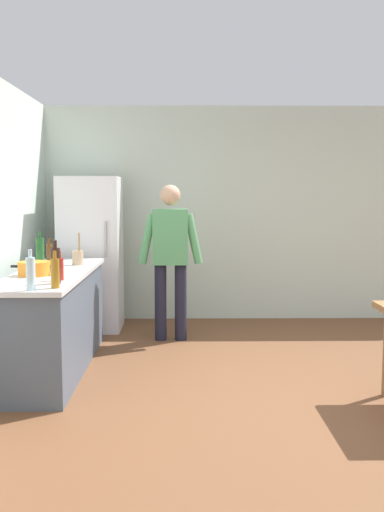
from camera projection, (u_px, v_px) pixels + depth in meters
ground_plane at (286, 398)px, 4.53m from camera, size 14.00×14.00×0.00m
wall_back at (246, 214)px, 7.37m from camera, size 6.40×0.12×2.70m
kitchen_counter at (53, 320)px, 5.25m from camera, size 0.64×2.20×0.90m
refrigerator at (91, 254)px, 6.79m from camera, size 0.70×0.67×1.80m
person at (170, 252)px, 6.25m from camera, size 0.70×0.22×1.70m
cooking_pot at (34, 269)px, 4.96m from camera, size 0.40×0.28×0.12m
utensil_jar at (78, 257)px, 5.71m from camera, size 0.11×0.11×0.32m
bottle_wine_dark at (55, 265)px, 4.50m from camera, size 0.08×0.08×0.34m
bottle_beer_brown at (49, 253)px, 5.82m from camera, size 0.06×0.06×0.26m
bottle_water_clear at (31, 273)px, 4.18m from camera, size 0.07×0.07×0.30m
bottle_oil_amber at (55, 273)px, 4.28m from camera, size 0.06×0.06×0.28m
bottle_wine_green at (40, 252)px, 5.54m from camera, size 0.08×0.08×0.34m
bottle_sauce_red at (60, 269)px, 4.68m from camera, size 0.06×0.06×0.24m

